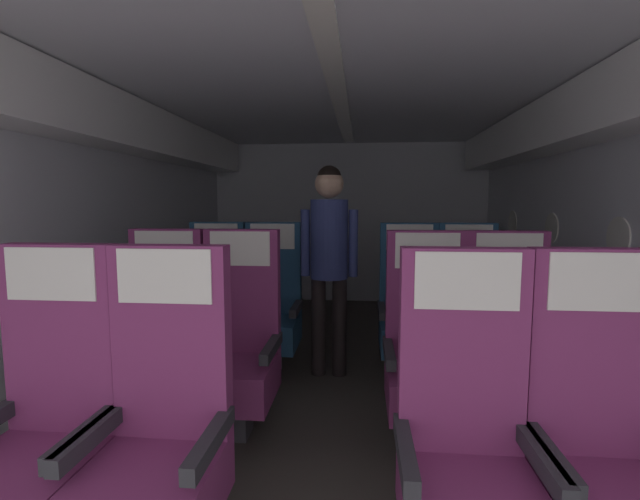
% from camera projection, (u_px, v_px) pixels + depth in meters
% --- Properties ---
extents(ground, '(3.85, 6.39, 0.02)m').
position_uv_depth(ground, '(335.00, 395.00, 3.10)').
color(ground, '#3D3833').
extents(fuselage_shell, '(3.73, 6.04, 2.15)m').
position_uv_depth(fuselage_shell, '(338.00, 170.00, 3.20)').
color(fuselage_shell, silver).
rests_on(fuselage_shell, ground).
extents(seat_a_left_window, '(0.47, 0.49, 1.16)m').
position_uv_depth(seat_a_left_window, '(45.00, 432.00, 1.65)').
color(seat_a_left_window, '#38383D').
rests_on(seat_a_left_window, ground).
extents(seat_a_left_aisle, '(0.47, 0.49, 1.16)m').
position_uv_depth(seat_a_left_aisle, '(160.00, 439.00, 1.60)').
color(seat_a_left_aisle, '#38383D').
rests_on(seat_a_left_aisle, ground).
extents(seat_a_right_aisle, '(0.47, 0.49, 1.16)m').
position_uv_depth(seat_a_right_aisle, '(605.00, 457.00, 1.48)').
color(seat_a_right_aisle, '#38383D').
rests_on(seat_a_right_aisle, ground).
extents(seat_a_right_window, '(0.47, 0.49, 1.16)m').
position_uv_depth(seat_a_right_window, '(467.00, 454.00, 1.50)').
color(seat_a_right_window, '#38383D').
rests_on(seat_a_right_window, ground).
extents(seat_b_left_window, '(0.47, 0.49, 1.16)m').
position_uv_depth(seat_b_left_window, '(161.00, 347.00, 2.61)').
color(seat_b_left_window, '#38383D').
rests_on(seat_b_left_window, ground).
extents(seat_b_left_aisle, '(0.47, 0.49, 1.16)m').
position_uv_depth(seat_b_left_aisle, '(238.00, 349.00, 2.57)').
color(seat_b_left_aisle, '#38383D').
rests_on(seat_b_left_aisle, ground).
extents(seat_b_right_aisle, '(0.47, 0.49, 1.16)m').
position_uv_depth(seat_b_right_aisle, '(509.00, 358.00, 2.43)').
color(seat_b_right_aisle, '#38383D').
rests_on(seat_b_right_aisle, ground).
extents(seat_b_right_window, '(0.47, 0.49, 1.16)m').
position_uv_depth(seat_b_right_window, '(427.00, 356.00, 2.46)').
color(seat_b_right_window, '#38383D').
rests_on(seat_b_right_window, ground).
extents(seat_c_left_window, '(0.47, 0.49, 1.16)m').
position_uv_depth(seat_c_left_window, '(214.00, 309.00, 3.55)').
color(seat_c_left_window, '#38383D').
rests_on(seat_c_left_window, ground).
extents(seat_c_left_aisle, '(0.47, 0.49, 1.16)m').
position_uv_depth(seat_c_left_aisle, '(271.00, 310.00, 3.51)').
color(seat_c_left_aisle, '#38383D').
rests_on(seat_c_left_aisle, ground).
extents(seat_c_right_aisle, '(0.47, 0.49, 1.16)m').
position_uv_depth(seat_c_right_aisle, '(469.00, 314.00, 3.38)').
color(seat_c_right_aisle, '#38383D').
rests_on(seat_c_right_aisle, ground).
extents(seat_c_right_window, '(0.47, 0.49, 1.16)m').
position_uv_depth(seat_c_right_window, '(409.00, 314.00, 3.41)').
color(seat_c_right_window, '#38383D').
rests_on(seat_c_right_window, ground).
extents(flight_attendant, '(0.43, 0.28, 1.59)m').
position_uv_depth(flight_attendant, '(329.00, 248.00, 3.35)').
color(flight_attendant, black).
rests_on(flight_attendant, ground).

